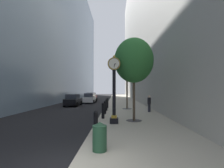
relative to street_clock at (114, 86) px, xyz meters
The scene contains 18 objects.
ground_plane 20.64m from the street_clock, 93.50° to the left, with size 110.00×110.00×0.00m, color black.
sidewalk_right 23.62m from the street_clock, 86.36° to the left, with size 5.48×80.00×0.14m, color #ADA593.
building_block_left 30.46m from the street_clock, 120.75° to the left, with size 9.00×80.00×32.33m.
building_block_right 29.31m from the street_clock, 69.56° to the left, with size 9.00×80.00×35.76m.
street_clock is the anchor object (origin of this frame).
bollard_nearest 3.58m from the street_clock, 106.35° to the right, with size 0.24×0.24×1.21m.
bollard_third 2.77m from the street_clock, 114.71° to the left, with size 0.24×0.24×1.21m.
bollard_fourth 4.76m from the street_clock, 101.39° to the left, with size 0.24×0.24×1.21m.
bollard_fifth 7.02m from the street_clock, 97.35° to the left, with size 0.24×0.24×1.21m.
bollard_sixth 9.36m from the street_clock, 95.42° to the left, with size 0.24×0.24×1.21m.
street_tree_near 2.52m from the street_clock, 35.31° to the left, with size 2.80×2.80×5.93m.
street_tree_mid_near 8.80m from the street_clock, 80.55° to the left, with size 2.05×2.05×5.69m.
trash_bin 5.46m from the street_clock, 95.37° to the right, with size 0.53×0.53×1.05m.
pedestrian_walking 6.93m from the street_clock, 59.48° to the left, with size 0.43×0.51×1.64m.
car_red_near 24.06m from the street_clock, 101.61° to the left, with size 2.06×4.61×1.69m.
car_black_mid 14.56m from the street_clock, 114.44° to the left, with size 1.97×4.06×1.69m.
car_white_far 18.99m from the street_clock, 103.33° to the left, with size 2.01×4.04×1.69m.
car_grey_trailing 32.05m from the street_clock, 100.64° to the left, with size 2.00×4.11×1.59m.
Camera 1 is at (1.35, -4.83, 2.37)m, focal length 27.74 mm.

